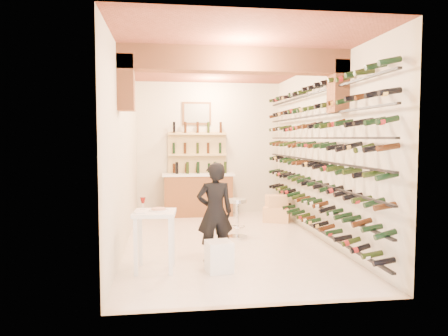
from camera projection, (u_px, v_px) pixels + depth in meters
name	position (u px, v px, depth m)	size (l,w,h in m)	color
ground	(226.00, 241.00, 7.65)	(6.00, 6.00, 0.00)	silver
room_shell	(229.00, 114.00, 7.23)	(3.52, 6.02, 3.21)	beige
wine_rack	(310.00, 155.00, 7.75)	(0.32, 5.70, 2.56)	black
back_counter	(198.00, 193.00, 10.19)	(1.70, 0.62, 1.29)	brown
back_shelving	(197.00, 166.00, 10.38)	(1.40, 0.31, 2.73)	tan
tasting_table	(155.00, 222.00, 5.95)	(0.62, 0.62, 1.01)	white
white_stool	(219.00, 256.00, 5.91)	(0.34, 0.34, 0.43)	white
person	(215.00, 212.00, 6.35)	(0.55, 0.36, 1.49)	black
chrome_barstool	(237.00, 215.00, 7.93)	(0.37, 0.37, 0.72)	silver
crate_lower	(277.00, 214.00, 9.44)	(0.56, 0.39, 0.34)	#E3B47D
crate_upper	(277.00, 201.00, 9.42)	(0.44, 0.31, 0.26)	#E3B47D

